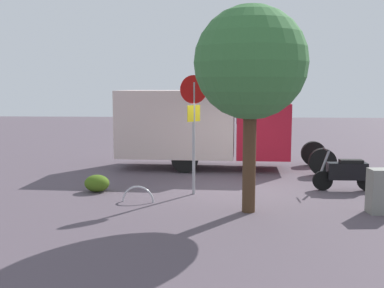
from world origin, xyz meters
The scene contains 8 objects.
ground_plane centered at (0.00, 0.00, 0.00)m, with size 60.00×60.00×0.00m, color #524650.
box_truck_near centered at (0.90, -3.51, 1.56)m, with size 7.56×2.51×2.78m.
motorcycle centered at (-3.23, -0.16, 0.52)m, with size 1.81×0.55×1.20m.
stop_sign centered at (1.06, 0.52, 2.16)m, with size 0.71×0.33×3.24m.
street_tree centered at (-0.33, 2.22, 3.45)m, with size 2.60×2.60×4.79m.
utility_cabinet centered at (-3.41, 2.18, 0.52)m, with size 0.60×0.44×1.05m, color gray.
bike_rack_hoop centered at (2.44, 1.47, 0.00)m, with size 0.85×0.85×0.05m, color #B7B7BC.
shrub_near_sign centered at (3.79, 0.38, 0.24)m, with size 0.70×0.57×0.48m, color #426218.
Camera 1 is at (0.40, 12.98, 2.98)m, focal length 43.47 mm.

